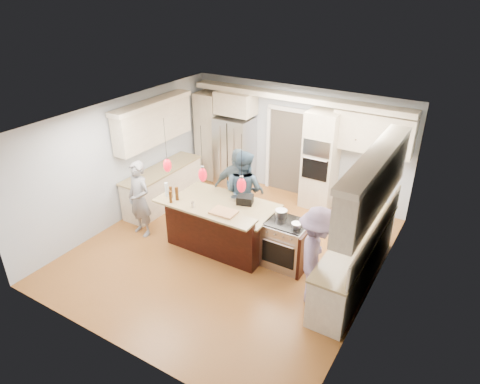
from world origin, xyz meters
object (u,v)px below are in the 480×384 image
object	(u,v)px
refrigerator	(235,152)
island_range	(287,244)
person_far_left	(243,191)
person_bar_end	(139,199)
kitchen_island	(222,224)

from	to	relation	value
refrigerator	island_range	bearing A→B (deg)	-42.59
person_far_left	island_range	bearing A→B (deg)	156.38
person_bar_end	person_far_left	world-z (taller)	person_far_left
kitchen_island	island_range	size ratio (longest dim) A/B	2.28
refrigerator	person_bar_end	world-z (taller)	refrigerator
refrigerator	kitchen_island	distance (m)	2.91
refrigerator	island_range	distance (m)	3.71
refrigerator	person_bar_end	size ratio (longest dim) A/B	1.10
island_range	kitchen_island	bearing A→B (deg)	-176.93
person_bar_end	person_far_left	size ratio (longest dim) A/B	0.92
person_bar_end	kitchen_island	bearing A→B (deg)	25.59
island_range	person_far_left	distance (m)	1.62
refrigerator	person_far_left	world-z (taller)	refrigerator
island_range	person_bar_end	size ratio (longest dim) A/B	0.56
kitchen_island	island_range	distance (m)	1.41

